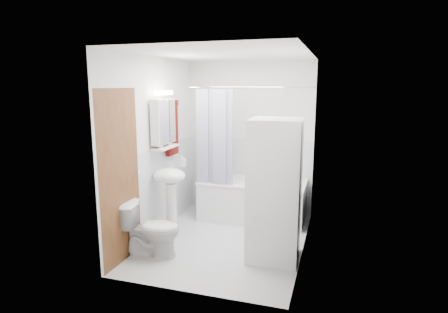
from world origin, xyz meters
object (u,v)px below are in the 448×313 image
(bathtub, at_px, (253,198))
(sink, at_px, (170,187))
(washer_dryer, at_px, (274,190))
(toilet, at_px, (151,230))

(bathtub, xyz_separation_m, sink, (-0.90, -0.99, 0.37))
(washer_dryer, xyz_separation_m, toilet, (-1.40, -0.39, -0.50))
(bathtub, xyz_separation_m, toilet, (-0.87, -1.60, 0.00))
(sink, relative_size, washer_dryer, 0.63)
(bathtub, bearing_deg, toilet, -118.55)
(bathtub, height_order, toilet, toilet)
(sink, distance_m, washer_dryer, 1.45)
(bathtub, bearing_deg, washer_dryer, -66.29)
(sink, height_order, washer_dryer, washer_dryer)
(toilet, bearing_deg, washer_dryer, -88.75)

